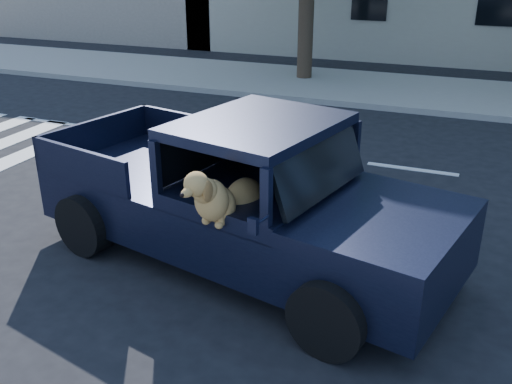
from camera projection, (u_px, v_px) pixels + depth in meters
ground at (375, 257)px, 7.30m from camera, size 120.00×120.00×0.00m
far_sidewalk at (443, 95)px, 15.11m from camera, size 60.00×4.00×0.15m
pickup_truck at (235, 213)px, 7.04m from camera, size 5.53×3.21×1.87m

